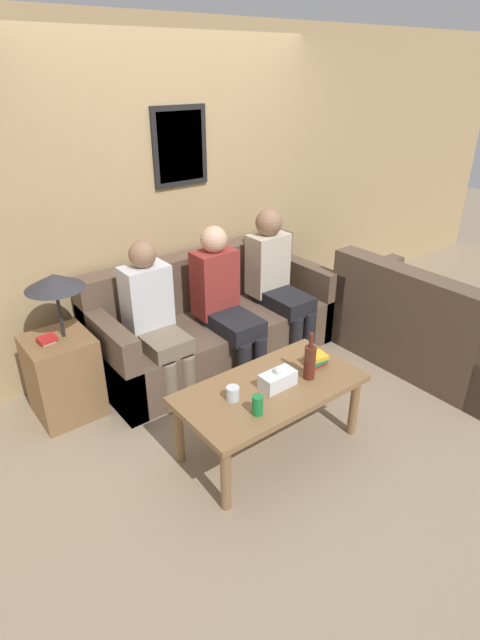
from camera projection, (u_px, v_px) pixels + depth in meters
name	position (u px, v px, depth m)	size (l,w,h in m)	color
ground_plane	(250.00, 380.00, 4.03)	(16.00, 16.00, 0.00)	gray
wall_back	(180.00, 197.00, 4.09)	(9.00, 0.08, 2.60)	tan
couch_main	(213.00, 324.00, 4.24)	(2.07, 0.83, 0.87)	brown
couch_side	(426.00, 330.00, 4.15)	(0.83, 1.49, 0.87)	brown
coffee_table	(270.00, 394.00, 3.15)	(1.19, 0.62, 0.48)	olive
side_table_with_lamp	(63.00, 366.00, 3.49)	(0.47, 0.44, 1.07)	olive
wine_bottle	(310.00, 361.00, 3.15)	(0.08, 0.08, 0.32)	#562319
drinking_glass	(233.00, 393.00, 2.98)	(0.08, 0.08, 0.09)	silver
book_stack	(316.00, 360.00, 3.33)	(0.15, 0.13, 0.08)	red
soda_can	(258.00, 405.00, 2.85)	(0.07, 0.07, 0.12)	#197A38
tissue_box	(278.00, 379.00, 3.10)	(0.23, 0.12, 0.15)	silver
person_left	(154.00, 316.00, 3.65)	(0.34, 0.57, 1.18)	#756651
person_middle	(224.00, 298.00, 3.93)	(0.34, 0.65, 1.18)	black
person_right	(276.00, 276.00, 4.30)	(0.34, 0.65, 1.20)	black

